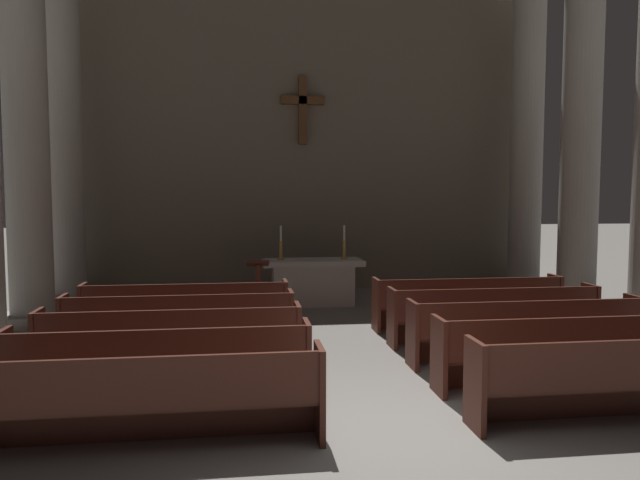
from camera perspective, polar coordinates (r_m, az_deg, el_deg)
name	(u,v)px	position (r m, az deg, el deg)	size (l,w,h in m)	color
ground_plane	(398,434)	(6.50, 7.37, -17.74)	(80.00, 80.00, 0.00)	gray
pew_left_row_1	(144,400)	(6.17, -16.31, -14.39)	(3.44, 0.50, 0.95)	#4C2319
pew_left_row_2	(160,367)	(7.25, -14.93, -11.52)	(3.44, 0.50, 0.95)	#4C2319
pew_left_row_3	(171,342)	(8.34, -13.92, -9.40)	(3.44, 0.50, 0.95)	#4C2319
pew_left_row_4	(180,324)	(9.44, -13.16, -7.76)	(3.44, 0.50, 0.95)	#4C2319
pew_left_row_5	(186,310)	(10.54, -12.56, -6.47)	(3.44, 0.50, 0.95)	#4C2319
pew_right_row_1	(627,379)	(7.34, 27.14, -11.66)	(3.44, 0.50, 0.95)	#4C2319
pew_right_row_2	(570,351)	(8.26, 22.59, -9.73)	(3.44, 0.50, 0.95)	#4C2319
pew_right_row_3	(527,331)	(9.23, 19.02, -8.16)	(3.44, 0.50, 0.95)	#4C2319
pew_right_row_4	(494,315)	(10.24, 16.16, -6.87)	(3.44, 0.50, 0.95)	#4C2319
pew_right_row_5	(468,303)	(11.27, 13.82, -5.80)	(3.44, 0.50, 0.95)	#4C2319
column_left_third	(26,129)	(12.46, -26.10, 9.46)	(1.18, 1.18, 7.46)	#ADA89E
column_right_third	(581,136)	(13.78, 23.48, 9.02)	(1.18, 1.18, 7.46)	#ADA89E
column_left_fourth	(64,140)	(14.74, -23.13, 8.70)	(1.18, 1.18, 7.46)	#ADA89E
column_right_fourth	(526,145)	(15.87, 18.99, 8.48)	(1.18, 1.18, 7.46)	#ADA89E
altar	(313,281)	(13.27, -0.69, -3.89)	(2.20, 0.90, 1.01)	#BCB7AD
candlestick_left	(281,249)	(13.12, -3.73, -0.83)	(0.16, 0.16, 0.75)	#B79338
candlestick_right	(344,248)	(13.29, 2.31, -0.76)	(0.16, 0.16, 0.75)	#B79338
apse_with_cross	(302,128)	(15.53, -1.75, 10.56)	(12.19, 0.45, 8.23)	#706656
lectern	(258,290)	(12.00, -5.90, -4.73)	(0.44, 0.36, 1.15)	#4C2319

